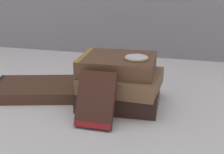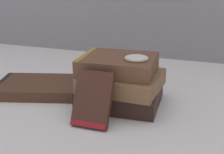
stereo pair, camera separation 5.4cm
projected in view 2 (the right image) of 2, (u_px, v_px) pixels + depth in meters
name	position (u px, v px, depth m)	size (l,w,h in m)	color
ground_plane	(113.00, 109.00, 0.75)	(3.00, 3.00, 0.00)	silver
book_flat_bottom	(119.00, 95.00, 0.78)	(0.20, 0.18, 0.05)	#331E19
book_flat_middle	(120.00, 80.00, 0.76)	(0.19, 0.16, 0.04)	brown
book_flat_top	(116.00, 64.00, 0.75)	(0.19, 0.16, 0.04)	brown
book_side_left	(37.00, 87.00, 0.86)	(0.26, 0.21, 0.03)	#4C2D1E
book_leaning_front	(92.00, 101.00, 0.66)	(0.08, 0.07, 0.12)	#422319
pocket_watch	(136.00, 58.00, 0.72)	(0.06, 0.06, 0.01)	silver
reading_glasses	(121.00, 78.00, 0.96)	(0.12, 0.08, 0.00)	black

